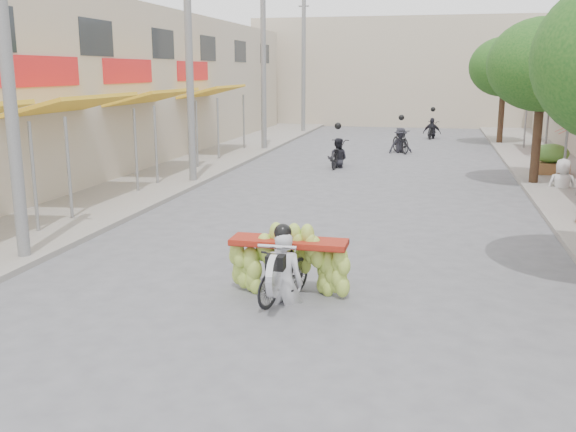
{
  "coord_description": "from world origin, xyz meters",
  "views": [
    {
      "loc": [
        2.25,
        -7.51,
        3.62
      ],
      "look_at": [
        -0.22,
        3.28,
        1.1
      ],
      "focal_mm": 40.0,
      "sensor_mm": 36.0,
      "label": 1
    }
  ],
  "objects": [
    {
      "name": "utility_pole_near",
      "position": [
        -5.4,
        3.0,
        4.03
      ],
      "size": [
        0.6,
        0.24,
        8.0
      ],
      "color": "slate",
      "rests_on": "ground"
    },
    {
      "name": "sidewalk_left",
      "position": [
        -7.0,
        15.0,
        0.06
      ],
      "size": [
        4.0,
        60.0,
        0.12
      ],
      "primitive_type": "cube",
      "color": "gray",
      "rests_on": "ground"
    },
    {
      "name": "ground",
      "position": [
        0.0,
        0.0,
        0.0
      ],
      "size": [
        120.0,
        120.0,
        0.0
      ],
      "primitive_type": "plane",
      "color": "#5D5D62",
      "rests_on": "ground"
    },
    {
      "name": "street_tree_far",
      "position": [
        5.4,
        26.0,
        3.78
      ],
      "size": [
        3.4,
        3.4,
        5.25
      ],
      "color": "#3A2719",
      "rests_on": "ground"
    },
    {
      "name": "utility_pole_mid",
      "position": [
        -5.4,
        12.0,
        4.03
      ],
      "size": [
        0.6,
        0.24,
        8.0
      ],
      "color": "slate",
      "rests_on": "ground"
    },
    {
      "name": "pedestrian",
      "position": [
        6.13,
        13.26,
        1.01
      ],
      "size": [
        0.89,
        0.55,
        1.78
      ],
      "rotation": [
        0.0,
        0.0,
        3.11
      ],
      "color": "silver",
      "rests_on": "ground"
    },
    {
      "name": "far_building",
      "position": [
        0.0,
        38.0,
        3.5
      ],
      "size": [
        20.0,
        6.0,
        7.0
      ],
      "primitive_type": "cube",
      "color": "#BAAB93",
      "rests_on": "ground"
    },
    {
      "name": "utility_pole_far",
      "position": [
        -5.4,
        21.0,
        4.03
      ],
      "size": [
        0.6,
        0.24,
        8.0
      ],
      "color": "slate",
      "rests_on": "ground"
    },
    {
      "name": "bg_motorbike_a",
      "position": [
        -1.33,
        16.59,
        0.72
      ],
      "size": [
        0.82,
        1.85,
        1.95
      ],
      "color": "black",
      "rests_on": "ground"
    },
    {
      "name": "bg_motorbike_c",
      "position": [
        2.09,
        28.26,
        0.8
      ],
      "size": [
        1.04,
        1.69,
        1.95
      ],
      "color": "black",
      "rests_on": "ground"
    },
    {
      "name": "street_tree_mid",
      "position": [
        5.4,
        14.0,
        3.78
      ],
      "size": [
        3.4,
        3.4,
        5.25
      ],
      "color": "#3A2719",
      "rests_on": "ground"
    },
    {
      "name": "produce_crate_far",
      "position": [
        6.2,
        16.0,
        0.71
      ],
      "size": [
        1.2,
        0.88,
        1.16
      ],
      "color": "olive",
      "rests_on": "ground"
    },
    {
      "name": "shophouse_row_left",
      "position": [
        -11.98,
        13.98,
        3.0
      ],
      "size": [
        9.77,
        40.0,
        6.0
      ],
      "color": "#BAAB93",
      "rests_on": "ground"
    },
    {
      "name": "banana_motorbike",
      "position": [
        0.01,
        2.14,
        0.72
      ],
      "size": [
        2.2,
        1.8,
        2.17
      ],
      "color": "black",
      "rests_on": "ground"
    },
    {
      "name": "bg_motorbike_b",
      "position": [
        0.77,
        21.6,
        0.83
      ],
      "size": [
        1.27,
        1.91,
        1.95
      ],
      "color": "black",
      "rests_on": "ground"
    },
    {
      "name": "utility_pole_back",
      "position": [
        -5.4,
        30.0,
        4.03
      ],
      "size": [
        0.6,
        0.24,
        8.0
      ],
      "color": "slate",
      "rests_on": "ground"
    }
  ]
}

